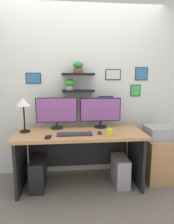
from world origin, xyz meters
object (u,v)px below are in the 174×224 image
drawer_cabinet (158,159)px  computer_tower_left (38,173)px  desk (80,145)px  desk_lamp (23,105)px  cell_phone (48,137)px  monitor_right (101,111)px  keyboard (75,134)px  monitor_left (57,112)px  computer_mouse (100,133)px  computer_tower_right (120,170)px  printer (160,132)px  coffee_mug (110,132)px

drawer_cabinet → computer_tower_left: (-1.70, -0.07, -0.10)m
desk → desk_lamp: (-0.72, 0.01, 0.57)m
desk_lamp → cell_phone: size_ratio=3.21×
monitor_right → desk_lamp: size_ratio=1.29×
keyboard → cell_phone: keyboard is taller
monitor_left → keyboard: 0.48m
keyboard → computer_mouse: bearing=2.9°
desk → computer_tower_left: size_ratio=4.18×
drawer_cabinet → computer_tower_right: size_ratio=1.53×
drawer_cabinet → printer: bearing=-90.0°
drawer_cabinet → desk: bearing=179.5°
computer_mouse → cell_phone: bearing=-171.5°
coffee_mug → drawer_cabinet: coffee_mug is taller
cell_phone → monitor_left: bearing=83.8°
keyboard → drawer_cabinet: (1.21, 0.18, -0.45)m
cell_phone → computer_tower_right: 1.12m
cell_phone → drawer_cabinet: bearing=14.3°
cell_phone → computer_tower_right: bearing=15.7°
desk_lamp → printer: 1.90m
desk → keyboard: (-0.07, -0.19, 0.22)m
desk → monitor_left: (-0.31, 0.16, 0.45)m
monitor_right → cell_phone: (-0.71, -0.43, -0.23)m
drawer_cabinet → printer: size_ratio=1.61×
desk_lamp → computer_tower_right: bearing=-4.3°
coffee_mug → computer_tower_left: size_ratio=0.22×
computer_mouse → cell_phone: 0.65m
coffee_mug → drawer_cabinet: (0.79, 0.27, -0.49)m
desk → drawer_cabinet: 1.16m
cell_phone → printer: bearing=14.3°
printer → computer_tower_right: 0.77m
cell_phone → desk_lamp: bearing=144.3°
monitor_right → desk_lamp: 1.05m
monitor_right → computer_mouse: (-0.07, -0.34, -0.22)m
monitor_right → drawer_cabinet: size_ratio=0.95×
computer_mouse → printer: bearing=10.5°
coffee_mug → computer_tower_right: coffee_mug is taller
desk_lamp → cell_phone: (0.33, -0.28, -0.35)m
monitor_left → coffee_mug: bearing=-33.5°
monitor_left → cell_phone: (-0.08, -0.43, -0.23)m
computer_mouse → computer_tower_right: 0.66m
computer_mouse → coffee_mug: 0.15m
keyboard → computer_mouse: (0.32, 0.02, 0.01)m
desk → cell_phone: (-0.39, -0.27, 0.21)m
monitor_left → computer_tower_right: bearing=-15.9°
monitor_left → printer: size_ratio=1.51×
monitor_right → computer_tower_left: 1.20m
keyboard → printer: size_ratio=1.16×
monitor_right → coffee_mug: size_ratio=6.46×
coffee_mug → desk_lamp: bearing=165.0°
desk_lamp → computer_tower_left: desk_lamp is taller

